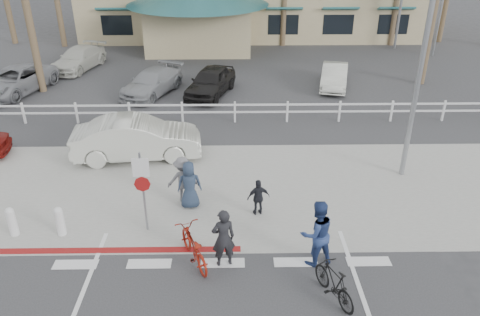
{
  "coord_description": "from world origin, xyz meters",
  "views": [
    {
      "loc": [
        0.31,
        -9.43,
        8.4
      ],
      "look_at": [
        0.53,
        3.97,
        1.5
      ],
      "focal_mm": 35.0,
      "sensor_mm": 36.0,
      "label": 1
    }
  ],
  "objects_px": {
    "sign_post": "(143,188)",
    "bike_black": "(334,283)",
    "bike_red": "(193,247)",
    "car_white_sedan": "(137,138)"
  },
  "relations": [
    {
      "from": "sign_post",
      "to": "bike_black",
      "type": "distance_m",
      "value": 5.93
    },
    {
      "from": "sign_post",
      "to": "bike_black",
      "type": "height_order",
      "value": "sign_post"
    },
    {
      "from": "bike_red",
      "to": "car_white_sedan",
      "type": "bearing_deg",
      "value": -91.46
    },
    {
      "from": "sign_post",
      "to": "car_white_sedan",
      "type": "height_order",
      "value": "sign_post"
    },
    {
      "from": "bike_red",
      "to": "car_white_sedan",
      "type": "relative_size",
      "value": 0.39
    },
    {
      "from": "bike_red",
      "to": "car_white_sedan",
      "type": "height_order",
      "value": "car_white_sedan"
    },
    {
      "from": "bike_black",
      "to": "car_white_sedan",
      "type": "height_order",
      "value": "car_white_sedan"
    },
    {
      "from": "sign_post",
      "to": "bike_red",
      "type": "distance_m",
      "value": 2.33
    },
    {
      "from": "bike_black",
      "to": "car_white_sedan",
      "type": "bearing_deg",
      "value": -75.2
    },
    {
      "from": "sign_post",
      "to": "bike_red",
      "type": "xyz_separation_m",
      "value": [
        1.52,
        -1.49,
        -0.95
      ]
    }
  ]
}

